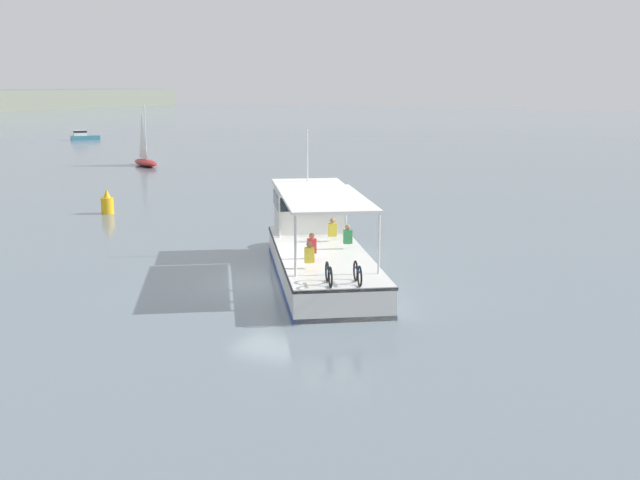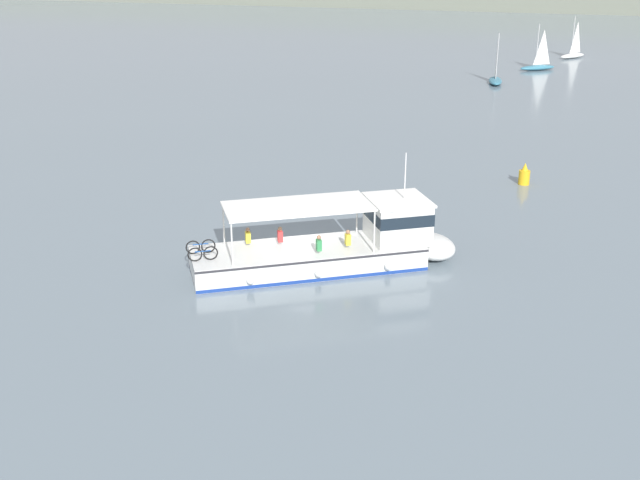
% 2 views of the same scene
% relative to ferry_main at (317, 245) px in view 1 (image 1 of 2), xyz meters
% --- Properties ---
extents(ground_plane, '(400.00, 400.00, 0.00)m').
position_rel_ferry_main_xyz_m(ground_plane, '(-2.57, 0.73, -1.02)').
color(ground_plane, slate).
extents(ferry_main, '(12.32, 9.57, 5.32)m').
position_rel_ferry_main_xyz_m(ferry_main, '(0.00, 0.00, 0.00)').
color(ferry_main, white).
rests_on(ferry_main, ground).
extents(sailboat_off_bow, '(3.88, 4.75, 5.40)m').
position_rel_ferry_main_xyz_m(sailboat_off_bow, '(28.66, 31.01, -0.47)').
color(sailboat_off_bow, maroon).
rests_on(sailboat_off_bow, ground).
extents(motorboat_off_stern, '(3.58, 3.33, 1.26)m').
position_rel_ferry_main_xyz_m(motorboat_off_stern, '(51.36, 58.98, -0.47)').
color(motorboat_off_stern, teal).
rests_on(motorboat_off_stern, ground).
extents(channel_buoy, '(0.70, 0.70, 1.40)m').
position_rel_ferry_main_xyz_m(channel_buoy, '(6.98, 16.55, -0.45)').
color(channel_buoy, gold).
rests_on(channel_buoy, ground).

